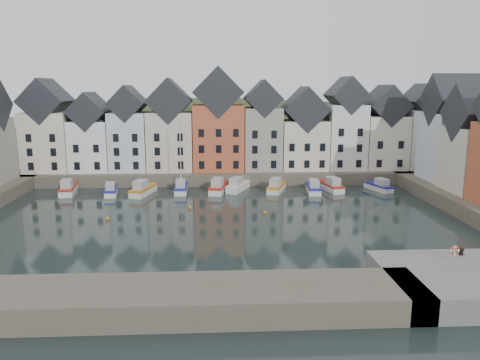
{
  "coord_description": "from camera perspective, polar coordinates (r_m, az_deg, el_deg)",
  "views": [
    {
      "loc": [
        -0.24,
        -54.05,
        16.36
      ],
      "look_at": [
        2.75,
        6.0,
        4.34
      ],
      "focal_mm": 35.0,
      "sensor_mm": 36.0,
      "label": 1
    }
  ],
  "objects": [
    {
      "name": "boat_j",
      "position": [
        78.23,
        16.58,
        -0.75
      ],
      "size": [
        3.45,
        6.07,
        2.23
      ],
      "rotation": [
        0.0,
        0.0,
        0.3
      ],
      "color": "silver",
      "rests_on": "ground"
    },
    {
      "name": "boat_e",
      "position": [
        73.83,
        -2.65,
        -0.89
      ],
      "size": [
        3.38,
        7.05,
        2.6
      ],
      "rotation": [
        0.0,
        0.0,
        -0.2
      ],
      "color": "silver",
      "rests_on": "ground"
    },
    {
      "name": "far_terrace",
      "position": [
        82.47,
        -0.45,
        6.1
      ],
      "size": [
        72.37,
        8.16,
        17.78
      ],
      "color": "#EDE2C7",
      "rests_on": "far_quay"
    },
    {
      "name": "boat_h",
      "position": [
        74.46,
        8.94,
        -0.97
      ],
      "size": [
        2.52,
        6.37,
        2.38
      ],
      "rotation": [
        0.0,
        0.0,
        -0.1
      ],
      "color": "silver",
      "rests_on": "ground"
    },
    {
      "name": "ground",
      "position": [
        56.48,
        -2.5,
        -5.54
      ],
      "size": [
        260.0,
        260.0,
        0.0
      ],
      "primitive_type": "plane",
      "color": "black",
      "rests_on": "ground"
    },
    {
      "name": "boat_i",
      "position": [
        76.31,
        11.02,
        -0.71
      ],
      "size": [
        3.33,
        6.79,
        2.5
      ],
      "rotation": [
        0.0,
        0.0,
        0.21
      ],
      "color": "silver",
      "rests_on": "ground"
    },
    {
      "name": "life_ring_post",
      "position": [
        43.52,
        24.67,
        -7.83
      ],
      "size": [
        0.8,
        0.17,
        1.3
      ],
      "color": "gray",
      "rests_on": "near_quay"
    },
    {
      "name": "hillside",
      "position": [
        115.28,
        -2.61,
        -6.03
      ],
      "size": [
        153.6,
        70.4,
        64.0
      ],
      "color": "#2A361B",
      "rests_on": "ground"
    },
    {
      "name": "boat_a",
      "position": [
        77.49,
        -20.23,
        -1.01
      ],
      "size": [
        3.06,
        6.95,
        2.58
      ],
      "rotation": [
        0.0,
        0.0,
        0.15
      ],
      "color": "silver",
      "rests_on": "ground"
    },
    {
      "name": "near_wall",
      "position": [
        36.86,
        -18.49,
        -13.94
      ],
      "size": [
        50.0,
        6.0,
        2.0
      ],
      "primitive_type": "cube",
      "color": "#544F40",
      "rests_on": "ground"
    },
    {
      "name": "boat_c",
      "position": [
        73.61,
        -11.76,
        -1.15
      ],
      "size": [
        3.69,
        7.13,
        2.62
      ],
      "rotation": [
        0.0,
        0.0,
        -0.24
      ],
      "color": "silver",
      "rests_on": "ground"
    },
    {
      "name": "boat_d",
      "position": [
        74.14,
        -7.2,
        -0.93
      ],
      "size": [
        2.03,
        6.17,
        11.71
      ],
      "rotation": [
        0.0,
        0.0,
        0.02
      ],
      "color": "silver",
      "rests_on": "ground"
    },
    {
      "name": "boat_f",
      "position": [
        74.84,
        -0.3,
        -0.75
      ],
      "size": [
        4.36,
        6.67,
        2.46
      ],
      "rotation": [
        0.0,
        0.0,
        -0.41
      ],
      "color": "silver",
      "rests_on": "ground"
    },
    {
      "name": "boat_b",
      "position": [
        74.75,
        -15.47,
        -1.24
      ],
      "size": [
        2.65,
        5.94,
        2.2
      ],
      "rotation": [
        0.0,
        0.0,
        0.16
      ],
      "color": "silver",
      "rests_on": "ground"
    },
    {
      "name": "mooring_bollard",
      "position": [
        45.32,
        25.35,
        -7.89
      ],
      "size": [
        0.48,
        0.48,
        0.56
      ],
      "color": "black",
      "rests_on": "near_quay"
    },
    {
      "name": "mooring_buoys",
      "position": [
        61.67,
        -6.26,
        -4.0
      ],
      "size": [
        20.5,
        5.5,
        0.5
      ],
      "color": "#C07316",
      "rests_on": "ground"
    },
    {
      "name": "far_quay",
      "position": [
        85.45,
        -2.65,
        0.94
      ],
      "size": [
        90.0,
        16.0,
        2.0
      ],
      "primitive_type": "cube",
      "color": "#544F40",
      "rests_on": "ground"
    },
    {
      "name": "boat_g",
      "position": [
        74.6,
        4.44,
        -0.82
      ],
      "size": [
        3.91,
        6.74,
        2.47
      ],
      "rotation": [
        0.0,
        0.0,
        -0.32
      ],
      "color": "silver",
      "rests_on": "ground"
    }
  ]
}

